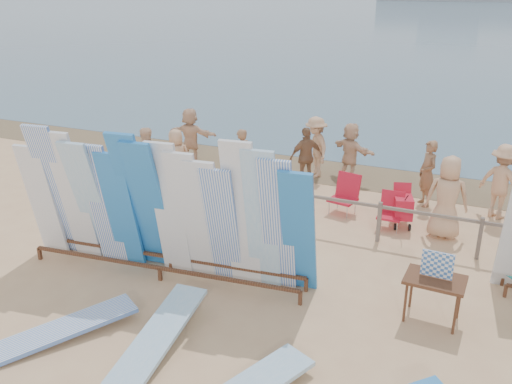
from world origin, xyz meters
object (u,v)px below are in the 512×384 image
at_px(flat_board_a, 154,354).
at_px(beachgoer_4, 306,157).
at_px(beach_chair_left, 343,202).
at_px(beachgoer_7, 427,173).
at_px(vendor_table, 433,298).
at_px(beach_chair_right, 390,218).
at_px(beachgoer_11, 191,136).
at_px(beachgoer_6, 447,197).
at_px(beachgoer_5, 350,151).
at_px(beachgoer_1, 241,158).
at_px(flat_board_e, 51,341).
at_px(beachgoer_3, 316,147).
at_px(beachgoer_2, 149,159).
at_px(main_surfboard_rack, 162,212).
at_px(beachgoer_0, 177,158).
at_px(stroller, 402,210).
at_px(beachgoer_9, 502,182).

relative_size(flat_board_a, beachgoer_4, 1.67).
relative_size(beach_chair_left, beachgoer_7, 0.57).
height_order(vendor_table, beach_chair_right, vendor_table).
bearing_deg(beachgoer_11, beachgoer_6, 162.97).
distance_m(beach_chair_left, beachgoer_5, 2.59).
relative_size(beachgoer_6, beachgoer_1, 1.16).
distance_m(flat_board_e, beachgoer_3, 9.16).
bearing_deg(beachgoer_2, beachgoer_3, -24.42).
distance_m(main_surfboard_rack, beach_chair_left, 4.95).
bearing_deg(beachgoer_0, beachgoer_4, 158.18).
relative_size(flat_board_a, beachgoer_2, 1.60).
distance_m(stroller, beachgoer_5, 3.31).
bearing_deg(beach_chair_right, flat_board_e, -122.80).
relative_size(vendor_table, beachgoer_3, 0.72).
distance_m(main_surfboard_rack, beachgoer_11, 6.90).
xyz_separation_m(vendor_table, beachgoer_2, (-7.67, 3.31, 0.43)).
height_order(flat_board_a, beachgoer_5, beachgoer_5).
relative_size(vendor_table, beachgoer_4, 0.77).
bearing_deg(beachgoer_6, vendor_table, 90.11).
bearing_deg(beach_chair_left, beachgoer_6, 2.97).
distance_m(beach_chair_right, beachgoer_2, 6.40).
xyz_separation_m(stroller, beachgoer_2, (-6.59, -0.29, 0.46)).
xyz_separation_m(beachgoer_11, beachgoer_1, (2.25, -1.20, -0.06)).
distance_m(beachgoer_0, beachgoer_2, 0.75).
bearing_deg(vendor_table, beachgoer_0, 154.76).
relative_size(beach_chair_left, beach_chair_right, 1.15).
relative_size(stroller, beachgoer_0, 0.60).
distance_m(beachgoer_9, beachgoer_4, 4.88).
height_order(flat_board_e, beachgoer_4, beachgoer_4).
xyz_separation_m(flat_board_a, beachgoer_1, (-1.88, 7.10, 0.79)).
relative_size(beachgoer_3, beachgoer_7, 1.04).
height_order(beachgoer_9, beachgoer_5, beachgoer_9).
relative_size(beachgoer_9, beachgoer_5, 1.10).
distance_m(vendor_table, beachgoer_1, 7.18).
height_order(main_surfboard_rack, flat_board_e, main_surfboard_rack).
xyz_separation_m(main_surfboard_rack, beachgoer_5, (1.81, 6.74, -0.48)).
xyz_separation_m(main_surfboard_rack, stroller, (3.72, 4.07, -0.91)).
height_order(beach_chair_left, beachgoer_6, beachgoer_6).
relative_size(flat_board_e, beachgoer_4, 1.67).
height_order(beachgoer_3, beachgoer_2, beachgoer_3).
distance_m(main_surfboard_rack, beach_chair_right, 5.28).
bearing_deg(flat_board_a, beachgoer_1, 100.79).
height_order(beach_chair_right, beachgoer_9, beachgoer_9).
height_order(beachgoer_0, beachgoer_7, beachgoer_7).
bearing_deg(main_surfboard_rack, beachgoer_9, 38.03).
bearing_deg(beachgoer_9, beachgoer_7, 28.67).
bearing_deg(beach_chair_left, vendor_table, -44.12).
xyz_separation_m(beach_chair_left, stroller, (1.41, -0.18, 0.10)).
xyz_separation_m(vendor_table, beach_chair_left, (-2.50, 3.77, -0.14)).
height_order(flat_board_e, beachgoer_5, beachgoer_5).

